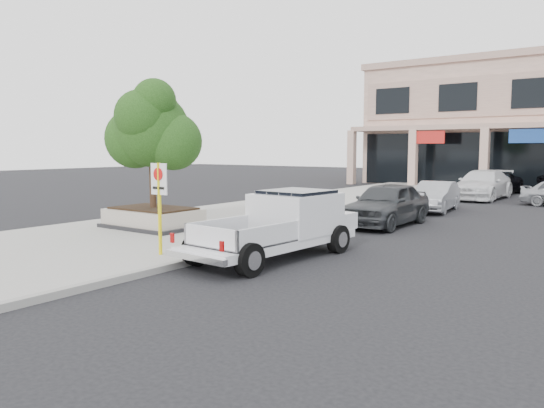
% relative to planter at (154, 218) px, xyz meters
% --- Properties ---
extents(ground, '(120.00, 120.00, 0.00)m').
position_rel_planter_xyz_m(ground, '(6.19, -1.58, -0.48)').
color(ground, black).
rests_on(ground, ground).
extents(sidewalk, '(8.00, 52.00, 0.15)m').
position_rel_planter_xyz_m(sidewalk, '(0.69, 4.42, -0.40)').
color(sidewalk, gray).
rests_on(sidewalk, ground).
extents(curb, '(0.20, 52.00, 0.15)m').
position_rel_planter_xyz_m(curb, '(4.64, 4.42, -0.40)').
color(curb, gray).
rests_on(curb, ground).
extents(planter, '(3.20, 2.20, 0.68)m').
position_rel_planter_xyz_m(planter, '(0.00, 0.00, 0.00)').
color(planter, black).
rests_on(planter, sidewalk).
extents(planter_tree, '(2.90, 2.55, 4.00)m').
position_rel_planter_xyz_m(planter_tree, '(0.13, 0.15, 2.94)').
color(planter_tree, black).
rests_on(planter_tree, planter).
extents(no_parking_sign, '(0.55, 0.09, 2.30)m').
position_rel_planter_xyz_m(no_parking_sign, '(3.69, -3.04, 1.16)').
color(no_parking_sign, yellow).
rests_on(no_parking_sign, sidewalk).
extents(hedge, '(1.10, 0.99, 0.93)m').
position_rel_planter_xyz_m(hedge, '(4.17, 4.50, 0.14)').
color(hedge, '#1F4914').
rests_on(hedge, sidewalk).
extents(pickup_truck, '(2.41, 5.55, 1.71)m').
position_rel_planter_xyz_m(pickup_truck, '(5.84, -1.20, 0.38)').
color(pickup_truck, silver).
rests_on(pickup_truck, ground).
extents(curb_car_a, '(1.91, 4.67, 1.59)m').
position_rel_planter_xyz_m(curb_car_a, '(5.75, 5.98, 0.32)').
color(curb_car_a, '#323538').
rests_on(curb_car_a, ground).
extents(curb_car_b, '(1.83, 4.17, 1.33)m').
position_rel_planter_xyz_m(curb_car_b, '(5.72, 11.34, 0.19)').
color(curb_car_b, '#9C9DA3').
rests_on(curb_car_b, ground).
extents(curb_car_c, '(2.43, 5.59, 1.60)m').
position_rel_planter_xyz_m(curb_car_c, '(5.88, 18.54, 0.33)').
color(curb_car_c, silver).
rests_on(curb_car_c, ground).
extents(curb_car_d, '(2.60, 5.05, 1.36)m').
position_rel_planter_xyz_m(curb_car_d, '(5.67, 22.07, 0.21)').
color(curb_car_d, black).
rests_on(curb_car_d, ground).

